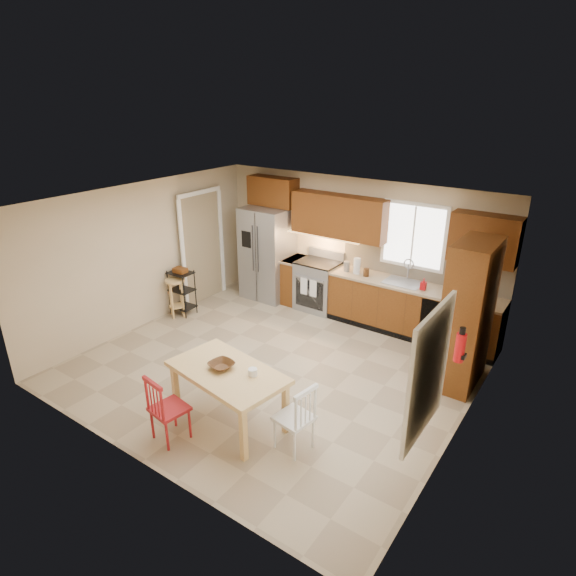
# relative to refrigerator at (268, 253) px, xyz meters

# --- Properties ---
(floor) EXTENTS (5.50, 5.50, 0.00)m
(floor) POSITION_rel_refrigerator_xyz_m (1.70, -2.12, -0.91)
(floor) COLOR tan
(floor) RESTS_ON ground
(ceiling) EXTENTS (5.50, 5.00, 0.02)m
(ceiling) POSITION_rel_refrigerator_xyz_m (1.70, -2.12, 1.59)
(ceiling) COLOR silver
(ceiling) RESTS_ON ground
(wall_back) EXTENTS (5.50, 0.02, 2.50)m
(wall_back) POSITION_rel_refrigerator_xyz_m (1.70, 0.38, 0.34)
(wall_back) COLOR #CCB793
(wall_back) RESTS_ON ground
(wall_front) EXTENTS (5.50, 0.02, 2.50)m
(wall_front) POSITION_rel_refrigerator_xyz_m (1.70, -4.62, 0.34)
(wall_front) COLOR #CCB793
(wall_front) RESTS_ON ground
(wall_left) EXTENTS (0.02, 5.00, 2.50)m
(wall_left) POSITION_rel_refrigerator_xyz_m (-1.05, -2.12, 0.34)
(wall_left) COLOR #CCB793
(wall_left) RESTS_ON ground
(wall_right) EXTENTS (0.02, 5.00, 2.50)m
(wall_right) POSITION_rel_refrigerator_xyz_m (4.45, -2.12, 0.34)
(wall_right) COLOR #CCB793
(wall_right) RESTS_ON ground
(refrigerator) EXTENTS (0.92, 0.75, 1.82)m
(refrigerator) POSITION_rel_refrigerator_xyz_m (0.00, 0.00, 0.00)
(refrigerator) COLOR gray
(refrigerator) RESTS_ON floor
(range_stove) EXTENTS (0.76, 0.63, 0.92)m
(range_stove) POSITION_rel_refrigerator_xyz_m (1.15, 0.06, -0.45)
(range_stove) COLOR gray
(range_stove) RESTS_ON floor
(base_cabinet_narrow) EXTENTS (0.30, 0.60, 0.90)m
(base_cabinet_narrow) POSITION_rel_refrigerator_xyz_m (0.60, 0.08, -0.46)
(base_cabinet_narrow) COLOR brown
(base_cabinet_narrow) RESTS_ON floor
(base_cabinet_run) EXTENTS (2.92, 0.60, 0.90)m
(base_cabinet_run) POSITION_rel_refrigerator_xyz_m (2.99, 0.08, -0.46)
(base_cabinet_run) COLOR brown
(base_cabinet_run) RESTS_ON floor
(dishwasher) EXTENTS (0.60, 0.02, 0.78)m
(dishwasher) POSITION_rel_refrigerator_xyz_m (3.55, -0.22, -0.46)
(dishwasher) COLOR black
(dishwasher) RESTS_ON floor
(backsplash) EXTENTS (2.92, 0.03, 0.55)m
(backsplash) POSITION_rel_refrigerator_xyz_m (2.99, 0.36, 0.27)
(backsplash) COLOR #C4B393
(backsplash) RESTS_ON wall_back
(upper_over_fridge) EXTENTS (1.00, 0.35, 0.55)m
(upper_over_fridge) POSITION_rel_refrigerator_xyz_m (0.00, 0.20, 1.19)
(upper_over_fridge) COLOR #613310
(upper_over_fridge) RESTS_ON wall_back
(upper_left_block) EXTENTS (1.80, 0.35, 0.75)m
(upper_left_block) POSITION_rel_refrigerator_xyz_m (1.45, 0.20, 0.92)
(upper_left_block) COLOR #613310
(upper_left_block) RESTS_ON wall_back
(upper_right_block) EXTENTS (1.00, 0.35, 0.75)m
(upper_right_block) POSITION_rel_refrigerator_xyz_m (3.95, 0.20, 0.92)
(upper_right_block) COLOR #613310
(upper_right_block) RESTS_ON wall_back
(window_back) EXTENTS (1.12, 0.04, 1.12)m
(window_back) POSITION_rel_refrigerator_xyz_m (2.80, 0.35, 0.74)
(window_back) COLOR white
(window_back) RESTS_ON wall_back
(sink) EXTENTS (0.62, 0.46, 0.16)m
(sink) POSITION_rel_refrigerator_xyz_m (2.80, 0.08, -0.05)
(sink) COLOR gray
(sink) RESTS_ON base_cabinet_run
(undercab_glow) EXTENTS (1.60, 0.30, 0.01)m
(undercab_glow) POSITION_rel_refrigerator_xyz_m (1.15, 0.17, 0.52)
(undercab_glow) COLOR #FFBF66
(undercab_glow) RESTS_ON wall_back
(soap_bottle) EXTENTS (0.09, 0.09, 0.19)m
(soap_bottle) POSITION_rel_refrigerator_xyz_m (3.18, -0.02, 0.09)
(soap_bottle) COLOR #B60C11
(soap_bottle) RESTS_ON base_cabinet_run
(paper_towel) EXTENTS (0.12, 0.12, 0.28)m
(paper_towel) POSITION_rel_refrigerator_xyz_m (1.95, 0.03, 0.13)
(paper_towel) COLOR white
(paper_towel) RESTS_ON base_cabinet_run
(canister_steel) EXTENTS (0.11, 0.11, 0.18)m
(canister_steel) POSITION_rel_refrigerator_xyz_m (1.75, 0.03, 0.08)
(canister_steel) COLOR gray
(canister_steel) RESTS_ON base_cabinet_run
(canister_wood) EXTENTS (0.10, 0.10, 0.14)m
(canister_wood) POSITION_rel_refrigerator_xyz_m (2.15, -0.00, 0.06)
(canister_wood) COLOR #4E2E14
(canister_wood) RESTS_ON base_cabinet_run
(pantry) EXTENTS (0.50, 0.95, 2.10)m
(pantry) POSITION_rel_refrigerator_xyz_m (4.13, -0.93, 0.14)
(pantry) COLOR brown
(pantry) RESTS_ON floor
(fire_extinguisher) EXTENTS (0.12, 0.12, 0.36)m
(fire_extinguisher) POSITION_rel_refrigerator_xyz_m (4.33, -1.98, 0.19)
(fire_extinguisher) COLOR #B60C11
(fire_extinguisher) RESTS_ON wall_right
(window_right) EXTENTS (0.04, 1.02, 1.32)m
(window_right) POSITION_rel_refrigerator_xyz_m (4.38, -3.27, 0.54)
(window_right) COLOR white
(window_right) RESTS_ON wall_right
(doorway) EXTENTS (0.04, 0.95, 2.10)m
(doorway) POSITION_rel_refrigerator_xyz_m (-0.97, -0.82, 0.14)
(doorway) COLOR #8C7A59
(doorway) RESTS_ON wall_left
(dining_table) EXTENTS (1.59, 1.05, 0.72)m
(dining_table) POSITION_rel_refrigerator_xyz_m (2.02, -3.48, -0.55)
(dining_table) COLOR #DDB36E
(dining_table) RESTS_ON floor
(chair_red) EXTENTS (0.47, 0.47, 0.87)m
(chair_red) POSITION_rel_refrigerator_xyz_m (1.67, -4.13, -0.47)
(chair_red) COLOR maroon
(chair_red) RESTS_ON floor
(chair_white) EXTENTS (0.47, 0.47, 0.87)m
(chair_white) POSITION_rel_refrigerator_xyz_m (2.97, -3.43, -0.47)
(chair_white) COLOR white
(chair_white) RESTS_ON floor
(table_bowl) EXTENTS (0.34, 0.34, 0.07)m
(table_bowl) POSITION_rel_refrigerator_xyz_m (1.93, -3.48, -0.18)
(table_bowl) COLOR #4E2E14
(table_bowl) RESTS_ON dining_table
(table_jar) EXTENTS (0.12, 0.12, 0.12)m
(table_jar) POSITION_rel_refrigerator_xyz_m (2.35, -3.39, -0.15)
(table_jar) COLOR white
(table_jar) RESTS_ON dining_table
(bar_stool) EXTENTS (0.45, 0.45, 0.73)m
(bar_stool) POSITION_rel_refrigerator_xyz_m (-0.80, -1.72, -0.55)
(bar_stool) COLOR #DDB36E
(bar_stool) RESTS_ON floor
(utility_cart) EXTENTS (0.44, 0.35, 0.86)m
(utility_cart) POSITION_rel_refrigerator_xyz_m (-0.80, -1.58, -0.48)
(utility_cart) COLOR black
(utility_cart) RESTS_ON floor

